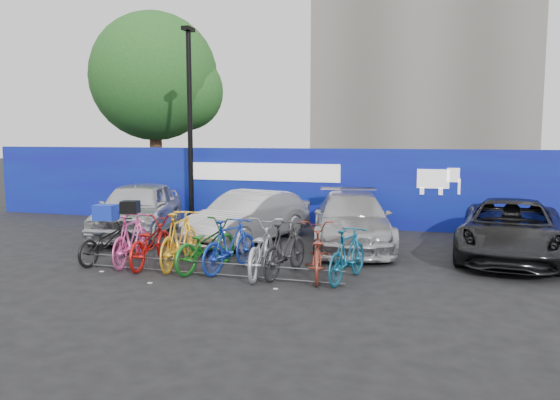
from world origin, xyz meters
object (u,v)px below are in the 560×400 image
at_px(bike_7, 285,249).
at_px(bike_8, 317,251).
at_px(bike_2, 150,242).
at_px(bike_3, 179,239).
at_px(bike_rack, 206,268).
at_px(bike_1, 131,239).
at_px(tree, 160,80).
at_px(bike_5, 230,245).
at_px(car_3, 511,229).
at_px(bike_6, 260,248).
at_px(bike_9, 348,255).
at_px(car_0, 138,209).
at_px(lamppost, 190,120).
at_px(car_1, 249,217).
at_px(car_2, 352,220).
at_px(bike_4, 206,245).
at_px(bike_0, 107,241).

relative_size(bike_7, bike_8, 0.92).
bearing_deg(bike_8, bike_2, -10.83).
height_order(bike_3, bike_8, bike_3).
bearing_deg(bike_rack, bike_2, 163.23).
bearing_deg(bike_1, bike_8, 173.09).
relative_size(tree, bike_5, 4.27).
distance_m(car_3, bike_6, 5.85).
height_order(bike_5, bike_8, bike_5).
height_order(tree, bike_9, tree).
bearing_deg(car_0, lamppost, 64.87).
bearing_deg(bike_2, lamppost, -78.23).
bearing_deg(car_1, car_2, 21.80).
relative_size(bike_2, bike_6, 0.96).
bearing_deg(bike_6, lamppost, -59.27).
bearing_deg(bike_4, bike_6, -169.86).
xyz_separation_m(car_1, bike_3, (-0.49, -2.99, -0.06)).
bearing_deg(lamppost, bike_9, -43.16).
distance_m(car_2, bike_2, 5.05).
relative_size(tree, car_1, 1.93).
relative_size(bike_rack, bike_5, 3.07).
bearing_deg(bike_rack, bike_4, 114.43).
bearing_deg(bike_7, car_3, -135.56).
distance_m(car_0, car_1, 3.30).
xyz_separation_m(car_2, bike_6, (-1.30, -3.37, -0.13)).
bearing_deg(car_3, bike_2, -151.51).
bearing_deg(bike_3, bike_2, -0.74).
bearing_deg(bike_5, bike_6, -172.65).
bearing_deg(bike_7, car_2, -93.05).
relative_size(car_0, car_2, 0.97).
height_order(bike_7, bike_9, bike_7).
distance_m(tree, bike_9, 14.71).
distance_m(bike_rack, bike_6, 1.15).
height_order(tree, bike_1, tree).
bearing_deg(bike_4, tree, -44.18).
bearing_deg(car_0, bike_0, -86.25).
relative_size(car_2, bike_6, 2.26).
distance_m(bike_7, bike_9, 1.26).
distance_m(bike_1, bike_7, 3.46).
bearing_deg(bike_3, bike_rack, 143.96).
height_order(car_3, bike_8, car_3).
xyz_separation_m(bike_4, bike_9, (2.97, -0.06, -0.00)).
relative_size(bike_rack, bike_1, 3.00).
xyz_separation_m(tree, bike_9, (9.53, -10.24, -4.55)).
distance_m(car_1, bike_6, 3.36).
height_order(lamppost, bike_0, lamppost).
xyz_separation_m(tree, car_0, (3.14, -7.12, -4.31)).
distance_m(lamppost, bike_4, 6.86).
bearing_deg(bike_1, bike_3, 174.45).
distance_m(car_0, bike_8, 6.50).
relative_size(car_2, bike_2, 2.35).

